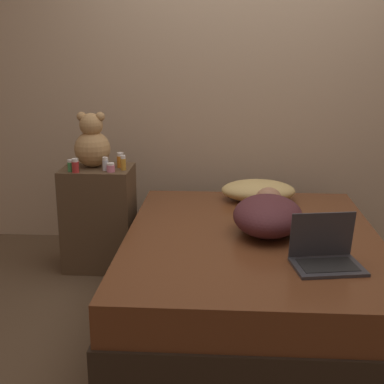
{
  "coord_description": "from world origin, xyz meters",
  "views": [
    {
      "loc": [
        -0.16,
        -2.84,
        1.51
      ],
      "look_at": [
        -0.36,
        0.23,
        0.65
      ],
      "focal_mm": 50.0,
      "sensor_mm": 36.0,
      "label": 1
    }
  ],
  "objects_px": {
    "bottle_pink": "(111,168)",
    "person_lying": "(268,214)",
    "teddy_bear": "(92,143)",
    "bottle_green": "(70,166)",
    "pillow": "(258,191)",
    "bottle_orange": "(120,160)",
    "bottle_clear": "(105,164)",
    "bottle_amber": "(123,163)",
    "laptop": "(325,254)",
    "bottle_red": "(75,166)"
  },
  "relations": [
    {
      "from": "person_lying",
      "to": "teddy_bear",
      "type": "height_order",
      "value": "teddy_bear"
    },
    {
      "from": "bottle_amber",
      "to": "bottle_pink",
      "type": "height_order",
      "value": "bottle_amber"
    },
    {
      "from": "bottle_green",
      "to": "pillow",
      "type": "bearing_deg",
      "value": 10.01
    },
    {
      "from": "bottle_amber",
      "to": "bottle_orange",
      "type": "xyz_separation_m",
      "value": [
        -0.03,
        0.08,
        0.0
      ]
    },
    {
      "from": "teddy_bear",
      "to": "bottle_pink",
      "type": "height_order",
      "value": "teddy_bear"
    },
    {
      "from": "teddy_bear",
      "to": "bottle_pink",
      "type": "relative_size",
      "value": 6.39
    },
    {
      "from": "bottle_green",
      "to": "bottle_clear",
      "type": "bearing_deg",
      "value": 11.63
    },
    {
      "from": "bottle_pink",
      "to": "bottle_red",
      "type": "height_order",
      "value": "bottle_red"
    },
    {
      "from": "laptop",
      "to": "teddy_bear",
      "type": "height_order",
      "value": "teddy_bear"
    },
    {
      "from": "pillow",
      "to": "bottle_orange",
      "type": "relative_size",
      "value": 5.05
    },
    {
      "from": "teddy_bear",
      "to": "bottle_orange",
      "type": "distance_m",
      "value": 0.22
    },
    {
      "from": "bottle_orange",
      "to": "pillow",
      "type": "bearing_deg",
      "value": 4.73
    },
    {
      "from": "pillow",
      "to": "bottle_green",
      "type": "xyz_separation_m",
      "value": [
        -1.23,
        -0.22,
        0.21
      ]
    },
    {
      "from": "bottle_amber",
      "to": "bottle_green",
      "type": "relative_size",
      "value": 1.26
    },
    {
      "from": "bottle_pink",
      "to": "bottle_green",
      "type": "relative_size",
      "value": 0.74
    },
    {
      "from": "bottle_pink",
      "to": "bottle_clear",
      "type": "relative_size",
      "value": 0.66
    },
    {
      "from": "bottle_green",
      "to": "teddy_bear",
      "type": "bearing_deg",
      "value": 53.36
    },
    {
      "from": "person_lying",
      "to": "bottle_green",
      "type": "xyz_separation_m",
      "value": [
        -1.25,
        0.39,
        0.17
      ]
    },
    {
      "from": "bottle_amber",
      "to": "bottle_red",
      "type": "distance_m",
      "value": 0.31
    },
    {
      "from": "pillow",
      "to": "bottle_green",
      "type": "relative_size",
      "value": 6.41
    },
    {
      "from": "person_lying",
      "to": "teddy_bear",
      "type": "distance_m",
      "value": 1.3
    },
    {
      "from": "pillow",
      "to": "bottle_orange",
      "type": "distance_m",
      "value": 0.95
    },
    {
      "from": "bottle_green",
      "to": "bottle_pink",
      "type": "bearing_deg",
      "value": 1.9
    },
    {
      "from": "bottle_amber",
      "to": "teddy_bear",
      "type": "bearing_deg",
      "value": 158.44
    },
    {
      "from": "bottle_clear",
      "to": "bottle_pink",
      "type": "bearing_deg",
      "value": -40.68
    },
    {
      "from": "bottle_pink",
      "to": "teddy_bear",
      "type": "bearing_deg",
      "value": 136.67
    },
    {
      "from": "pillow",
      "to": "person_lying",
      "type": "height_order",
      "value": "person_lying"
    },
    {
      "from": "bottle_red",
      "to": "bottle_orange",
      "type": "distance_m",
      "value": 0.31
    },
    {
      "from": "person_lying",
      "to": "bottle_orange",
      "type": "bearing_deg",
      "value": 155.78
    },
    {
      "from": "bottle_red",
      "to": "bottle_green",
      "type": "relative_size",
      "value": 1.17
    },
    {
      "from": "bottle_clear",
      "to": "bottle_red",
      "type": "bearing_deg",
      "value": -157.91
    },
    {
      "from": "teddy_bear",
      "to": "bottle_amber",
      "type": "height_order",
      "value": "teddy_bear"
    },
    {
      "from": "person_lying",
      "to": "bottle_green",
      "type": "distance_m",
      "value": 1.32
    },
    {
      "from": "teddy_bear",
      "to": "bottle_green",
      "type": "height_order",
      "value": "teddy_bear"
    },
    {
      "from": "bottle_pink",
      "to": "person_lying",
      "type": "bearing_deg",
      "value": -22.0
    },
    {
      "from": "bottle_pink",
      "to": "pillow",
      "type": "bearing_deg",
      "value": 12.17
    },
    {
      "from": "bottle_pink",
      "to": "bottle_clear",
      "type": "bearing_deg",
      "value": 139.32
    },
    {
      "from": "laptop",
      "to": "teddy_bear",
      "type": "relative_size",
      "value": 0.98
    },
    {
      "from": "bottle_pink",
      "to": "bottle_green",
      "type": "distance_m",
      "value": 0.26
    },
    {
      "from": "laptop",
      "to": "bottle_red",
      "type": "height_order",
      "value": "bottle_red"
    },
    {
      "from": "pillow",
      "to": "bottle_amber",
      "type": "relative_size",
      "value": 5.1
    },
    {
      "from": "pillow",
      "to": "bottle_green",
      "type": "bearing_deg",
      "value": -169.99
    },
    {
      "from": "bottle_orange",
      "to": "bottle_green",
      "type": "relative_size",
      "value": 1.27
    },
    {
      "from": "person_lying",
      "to": "bottle_pink",
      "type": "height_order",
      "value": "bottle_pink"
    },
    {
      "from": "pillow",
      "to": "bottle_amber",
      "type": "distance_m",
      "value": 0.93
    },
    {
      "from": "bottle_orange",
      "to": "bottle_clear",
      "type": "relative_size",
      "value": 1.13
    },
    {
      "from": "bottle_red",
      "to": "bottle_orange",
      "type": "height_order",
      "value": "bottle_orange"
    },
    {
      "from": "bottle_clear",
      "to": "bottle_green",
      "type": "relative_size",
      "value": 1.12
    },
    {
      "from": "laptop",
      "to": "bottle_green",
      "type": "height_order",
      "value": "bottle_green"
    },
    {
      "from": "teddy_bear",
      "to": "bottle_red",
      "type": "xyz_separation_m",
      "value": [
        -0.07,
        -0.18,
        -0.12
      ]
    }
  ]
}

